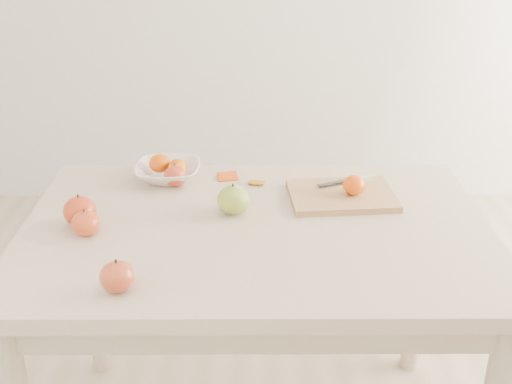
{
  "coord_description": "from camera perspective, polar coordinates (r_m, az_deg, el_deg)",
  "views": [
    {
      "loc": [
        -0.01,
        -1.45,
        1.52
      ],
      "look_at": [
        0.0,
        0.05,
        0.82
      ],
      "focal_mm": 45.0,
      "sensor_mm": 36.0,
      "label": 1
    }
  ],
  "objects": [
    {
      "name": "orange_peel_a",
      "position": [
        1.91,
        -2.55,
        1.27
      ],
      "size": [
        0.07,
        0.06,
        0.01
      ],
      "primitive_type": "cube",
      "rotation": [
        0.21,
        0.0,
        0.19
      ],
      "color": "#CF4A0E",
      "rests_on": "table"
    },
    {
      "name": "fruit_bowl",
      "position": [
        1.91,
        -7.81,
        1.79
      ],
      "size": [
        0.19,
        0.19,
        0.05
      ],
      "primitive_type": "imported",
      "color": "white",
      "rests_on": "table"
    },
    {
      "name": "apple_green",
      "position": [
        1.69,
        -2.04,
        -0.7
      ],
      "size": [
        0.09,
        0.09,
        0.08
      ],
      "primitive_type": "ellipsoid",
      "color": "olive",
      "rests_on": "table"
    },
    {
      "name": "bowl_tangerine_far",
      "position": [
        1.89,
        -7.0,
        2.18
      ],
      "size": [
        0.06,
        0.06,
        0.05
      ],
      "primitive_type": "ellipsoid",
      "color": "#D35B07",
      "rests_on": "fruit_bowl"
    },
    {
      "name": "apple_red_c",
      "position": [
        1.4,
        -12.22,
        -7.36
      ],
      "size": [
        0.08,
        0.08,
        0.07
      ],
      "primitive_type": "ellipsoid",
      "color": "maroon",
      "rests_on": "table"
    },
    {
      "name": "apple_red_b",
      "position": [
        1.69,
        -15.39,
        -1.63
      ],
      "size": [
        0.08,
        0.08,
        0.08
      ],
      "primitive_type": "ellipsoid",
      "color": "#8B0306",
      "rests_on": "table"
    },
    {
      "name": "cutting_board",
      "position": [
        1.8,
        7.63,
        -0.31
      ],
      "size": [
        0.3,
        0.23,
        0.02
      ],
      "primitive_type": "cube",
      "rotation": [
        0.0,
        0.0,
        0.08
      ],
      "color": "#A98254",
      "rests_on": "table"
    },
    {
      "name": "bowl_tangerine_near",
      "position": [
        1.92,
        -8.56,
        2.55
      ],
      "size": [
        0.06,
        0.06,
        0.06
      ],
      "primitive_type": "ellipsoid",
      "color": "#CC5E07",
      "rests_on": "fruit_bowl"
    },
    {
      "name": "paring_knife",
      "position": [
        1.86,
        8.81,
        1.07
      ],
      "size": [
        0.16,
        0.08,
        0.01
      ],
      "color": "silver",
      "rests_on": "cutting_board"
    },
    {
      "name": "board_tangerine",
      "position": [
        1.78,
        8.69,
        0.61
      ],
      "size": [
        0.06,
        0.06,
        0.05
      ],
      "primitive_type": "ellipsoid",
      "color": "#C84C07",
      "rests_on": "cutting_board"
    },
    {
      "name": "table",
      "position": [
        1.69,
        0.01,
        -5.9
      ],
      "size": [
        1.2,
        0.8,
        0.75
      ],
      "color": "beige",
      "rests_on": "ground"
    },
    {
      "name": "apple_red_a",
      "position": [
        1.86,
        -7.19,
        1.42
      ],
      "size": [
        0.07,
        0.07,
        0.06
      ],
      "primitive_type": "ellipsoid",
      "color": "#A31413",
      "rests_on": "table"
    },
    {
      "name": "apple_red_d",
      "position": [
        1.64,
        -14.92,
        -2.71
      ],
      "size": [
        0.07,
        0.07,
        0.06
      ],
      "primitive_type": "ellipsoid",
      "color": "#A22219",
      "rests_on": "table"
    },
    {
      "name": "orange_peel_b",
      "position": [
        1.87,
        0.04,
        0.79
      ],
      "size": [
        0.05,
        0.04,
        0.01
      ],
      "primitive_type": "cube",
      "rotation": [
        -0.14,
        0.0,
        -0.19
      ],
      "color": "#C96F0E",
      "rests_on": "table"
    }
  ]
}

